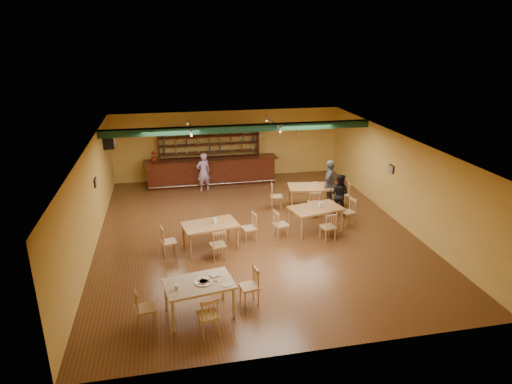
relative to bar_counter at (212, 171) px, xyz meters
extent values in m
plane|color=#5B321A|center=(0.86, -5.15, -0.56)|extent=(12.00, 12.00, 0.00)
cube|color=#10311D|center=(0.86, -2.35, 2.31)|extent=(10.00, 0.30, 0.25)
cube|color=silver|center=(-0.94, -1.75, 2.38)|extent=(0.05, 2.50, 0.05)
cube|color=silver|center=(2.26, -1.75, 2.38)|extent=(0.05, 2.50, 0.05)
cube|color=silver|center=(-3.94, -0.95, 1.79)|extent=(0.34, 0.70, 0.48)
cube|color=black|center=(-4.11, -4.15, 1.14)|extent=(0.04, 0.34, 0.28)
cube|color=black|center=(5.83, -4.65, 1.14)|extent=(0.04, 0.34, 0.28)
cube|color=#37130B|center=(0.00, 0.00, 0.00)|extent=(5.67, 0.85, 1.13)
cube|color=#37130B|center=(0.00, 0.63, 0.57)|extent=(4.38, 0.40, 2.28)
imported|color=#9A1E0E|center=(-2.38, 0.00, 0.78)|extent=(0.31, 0.31, 0.43)
cube|color=#A27039|center=(3.32, -3.46, -0.15)|extent=(1.77, 1.22, 0.82)
cube|color=#A27039|center=(-0.69, -6.10, -0.16)|extent=(1.77, 1.26, 0.81)
cube|color=#A27039|center=(2.82, -5.53, -0.15)|extent=(1.83, 1.33, 0.83)
cube|color=#CCB189|center=(-1.29, -9.40, -0.15)|extent=(1.70, 1.25, 0.83)
cylinder|color=silver|center=(-1.18, -9.40, 0.27)|extent=(0.50, 0.50, 0.01)
cylinder|color=#EAE5C6|center=(-1.79, -9.56, 0.32)|extent=(0.09, 0.09, 0.11)
cube|color=white|center=(-0.90, -9.18, 0.28)|extent=(0.24, 0.21, 0.03)
cube|color=silver|center=(-1.01, -9.34, 0.28)|extent=(0.31, 0.27, 0.00)
cylinder|color=white|center=(-0.68, -9.62, 0.27)|extent=(0.25, 0.25, 0.01)
imported|color=#9752B3|center=(-0.41, -0.83, 0.24)|extent=(0.68, 0.55, 1.61)
imported|color=black|center=(4.12, -4.26, 0.18)|extent=(0.92, 0.90, 1.49)
imported|color=slate|center=(4.02, -3.53, 0.34)|extent=(0.99, 1.10, 1.80)
camera|label=1|loc=(-1.76, -18.29, 5.64)|focal=31.22mm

